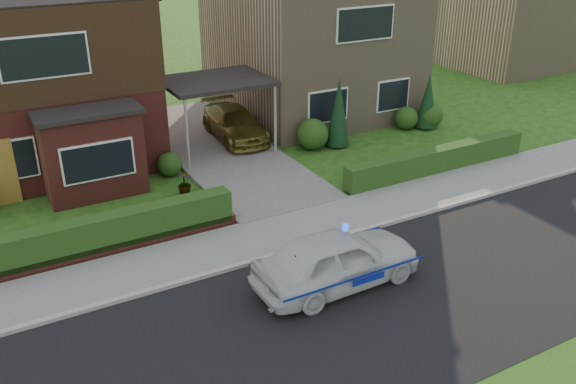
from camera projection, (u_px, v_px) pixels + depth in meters
ground at (401, 297)px, 14.49m from camera, size 120.00×120.00×0.00m
road at (401, 297)px, 14.49m from camera, size 60.00×6.00×0.02m
kerb at (332, 239)px, 16.87m from camera, size 60.00×0.16×0.12m
sidewalk at (312, 224)px, 17.71m from camera, size 60.00×2.00×0.10m
driveway at (219, 149)px, 23.17m from camera, size 3.80×12.00×0.12m
house_left at (29, 52)px, 21.33m from camera, size 7.50×9.53×7.25m
house_right at (311, 27)px, 26.56m from camera, size 7.50×8.06×7.25m
carport_link at (216, 82)px, 22.03m from camera, size 3.80×3.00×2.77m
dwarf_wall at (101, 251)px, 16.06m from camera, size 7.70×0.25×0.36m
hedge_left at (100, 255)px, 16.25m from camera, size 7.50×0.55×0.90m
hedge_right at (436, 173)px, 21.27m from camera, size 7.50×0.55×0.80m
shrub_left_mid at (125, 170)px, 19.81m from camera, size 1.32×1.32×1.32m
shrub_left_near at (170, 164)px, 20.85m from camera, size 0.84×0.84×0.84m
shrub_right_near at (313, 134)px, 23.08m from camera, size 1.20×1.20×1.20m
shrub_right_mid at (406, 118)px, 25.23m from camera, size 0.96×0.96×0.96m
shrub_right_far at (430, 115)px, 25.41m from camera, size 1.08×1.08×1.08m
conifer_a at (338, 114)px, 23.06m from camera, size 0.90×0.90×2.60m
conifer_b at (428, 103)px, 25.08m from camera, size 0.90×0.90×2.20m
neighbour_right at (505, 19)px, 34.83m from camera, size 6.50×7.00×5.20m
police_car at (337, 259)px, 14.66m from camera, size 3.87×4.23×1.60m
driveway_car at (234, 123)px, 23.89m from camera, size 1.92×4.20×1.19m
potted_plant_b at (89, 233)px, 16.45m from camera, size 0.60×0.59×0.85m
potted_plant_c at (184, 184)px, 19.49m from camera, size 0.45×0.45×0.74m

